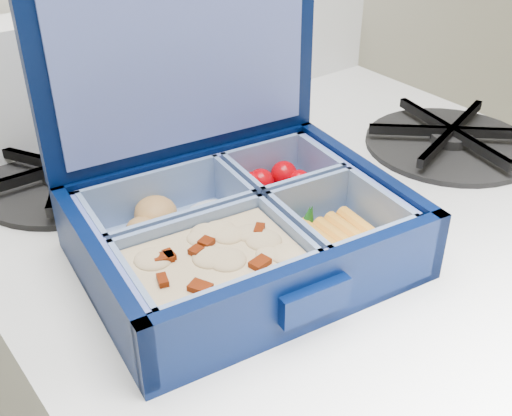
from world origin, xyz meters
TOP-DOWN VIEW (x-y plane):
  - bento_box at (0.23, 1.64)m, footprint 0.28×0.23m
  - burner_grate at (0.54, 1.67)m, footprint 0.24×0.24m
  - burner_grate_rear at (0.17, 1.86)m, footprint 0.18×0.18m
  - fork at (0.25, 1.78)m, footprint 0.08×0.19m

SIDE VIEW (x-z plane):
  - fork at x=0.25m, z-range 0.91..0.92m
  - burner_grate_rear at x=0.17m, z-range 0.91..0.93m
  - burner_grate at x=0.54m, z-range 0.91..0.94m
  - bento_box at x=0.23m, z-range 0.91..0.97m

